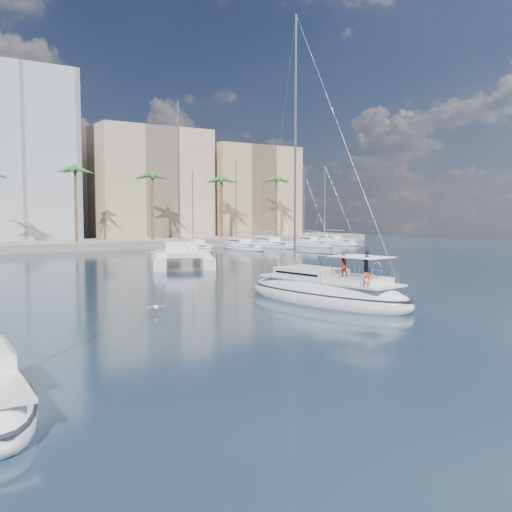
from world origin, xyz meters
TOP-DOWN VIEW (x-y plane):
  - ground at (0.00, 0.00)m, footprint 160.00×160.00m
  - quay at (0.00, 61.00)m, footprint 120.00×14.00m
  - building_beige at (22.00, 70.00)m, footprint 20.00×14.00m
  - building_tan_right at (42.00, 68.00)m, footprint 18.00×12.00m
  - palm_centre at (0.00, 57.00)m, footprint 3.60×3.60m
  - palm_right at (34.00, 57.00)m, footprint 3.60×3.60m
  - main_sloop at (4.63, 1.23)m, footprint 5.73×13.32m
  - catamaran at (7.87, 28.06)m, footprint 9.96×13.19m
  - seagull at (-5.85, 3.50)m, footprint 1.16×0.50m
  - moored_yacht_a at (20.00, 47.00)m, footprint 3.37×9.52m
  - moored_yacht_b at (26.50, 45.00)m, footprint 3.32×10.83m
  - moored_yacht_c at (33.00, 47.00)m, footprint 3.98×12.33m
  - moored_yacht_d at (39.50, 45.00)m, footprint 3.52×9.55m
  - moored_yacht_e at (46.00, 47.00)m, footprint 4.61×11.11m

SIDE VIEW (x-z plane):
  - ground at x=0.00m, z-range 0.00..0.00m
  - moored_yacht_a at x=20.00m, z-range -5.95..5.95m
  - moored_yacht_b at x=26.50m, z-range -6.86..6.86m
  - moored_yacht_c at x=33.00m, z-range -7.77..7.77m
  - moored_yacht_d at x=39.50m, z-range -5.95..5.95m
  - moored_yacht_e at x=46.00m, z-range -6.86..6.86m
  - seagull at x=-5.85m, z-range 0.22..0.44m
  - main_sloop at x=4.63m, z-range -9.01..10.14m
  - quay at x=0.00m, z-range 0.00..1.20m
  - catamaran at x=7.87m, z-range -7.50..9.78m
  - building_tan_right at x=42.00m, z-range 0.00..18.00m
  - building_beige at x=22.00m, z-range 0.00..20.00m
  - palm_centre at x=0.00m, z-range 4.13..16.43m
  - palm_right at x=34.00m, z-range 4.13..16.43m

